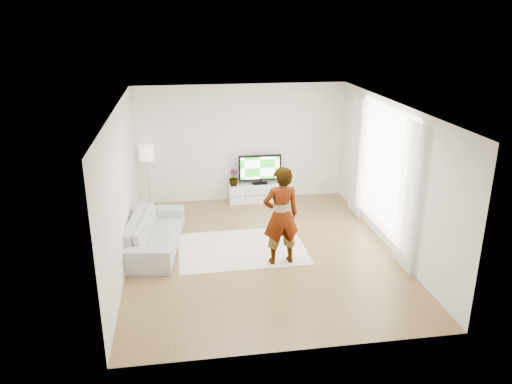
{
  "coord_description": "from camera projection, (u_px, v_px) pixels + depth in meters",
  "views": [
    {
      "loc": [
        -1.41,
        -8.51,
        4.31
      ],
      "look_at": [
        -0.04,
        0.4,
        1.09
      ],
      "focal_mm": 35.0,
      "sensor_mm": 36.0,
      "label": 1
    }
  ],
  "objects": [
    {
      "name": "curtain_near",
      "position": [
        409.0,
        197.0,
        8.53
      ],
      "size": [
        0.04,
        0.7,
        2.6
      ],
      "primitive_type": "cube",
      "color": "white",
      "rests_on": "floor"
    },
    {
      "name": "potted_plant",
      "position": [
        233.0,
        178.0,
        11.9
      ],
      "size": [
        0.28,
        0.28,
        0.39
      ],
      "primitive_type": "imported",
      "rotation": [
        0.0,
        0.0,
        0.36
      ],
      "color": "#3F7238",
      "rests_on": "media_console"
    },
    {
      "name": "wall_left",
      "position": [
        121.0,
        190.0,
        8.74
      ],
      "size": [
        0.02,
        6.0,
        2.8
      ],
      "primitive_type": "cube",
      "color": "silver",
      "rests_on": "floor"
    },
    {
      "name": "window",
      "position": [
        384.0,
        170.0,
        9.72
      ],
      "size": [
        0.01,
        2.6,
        2.5
      ],
      "primitive_type": "cube",
      "color": "white",
      "rests_on": "wall_right"
    },
    {
      "name": "ceiling",
      "position": [
        262.0,
        107.0,
        8.63
      ],
      "size": [
        6.0,
        6.0,
        0.0
      ],
      "primitive_type": "plane",
      "color": "white",
      "rests_on": "wall_back"
    },
    {
      "name": "sofa",
      "position": [
        155.0,
        232.0,
        9.62
      ],
      "size": [
        1.17,
        2.38,
        0.67
      ],
      "primitive_type": "imported",
      "rotation": [
        0.0,
        0.0,
        1.45
      ],
      "color": "#A7A8A3",
      "rests_on": "floor"
    },
    {
      "name": "game_console",
      "position": [
        287.0,
        179.0,
        12.12
      ],
      "size": [
        0.07,
        0.15,
        0.2
      ],
      "rotation": [
        0.0,
        0.0,
        -0.18
      ],
      "color": "white",
      "rests_on": "media_console"
    },
    {
      "name": "media_console",
      "position": [
        260.0,
        192.0,
        12.13
      ],
      "size": [
        1.52,
        0.43,
        0.43
      ],
      "color": "white",
      "rests_on": "floor"
    },
    {
      "name": "curtain_far",
      "position": [
        357.0,
        157.0,
        10.95
      ],
      "size": [
        0.04,
        0.7,
        2.6
      ],
      "primitive_type": "cube",
      "color": "white",
      "rests_on": "floor"
    },
    {
      "name": "television",
      "position": [
        260.0,
        168.0,
        11.96
      ],
      "size": [
        1.04,
        0.2,
        0.72
      ],
      "color": "black",
      "rests_on": "media_console"
    },
    {
      "name": "player",
      "position": [
        281.0,
        216.0,
        8.87
      ],
      "size": [
        0.71,
        0.51,
        1.83
      ],
      "primitive_type": "imported",
      "rotation": [
        0.0,
        0.0,
        3.25
      ],
      "color": "#334772",
      "rests_on": "rug"
    },
    {
      "name": "rug",
      "position": [
        242.0,
        249.0,
        9.7
      ],
      "size": [
        2.45,
        1.78,
        0.01
      ],
      "primitive_type": "cube",
      "rotation": [
        0.0,
        0.0,
        0.01
      ],
      "color": "white",
      "rests_on": "floor"
    },
    {
      "name": "floor_lamp",
      "position": [
        147.0,
        156.0,
        11.34
      ],
      "size": [
        0.33,
        0.33,
        1.5
      ],
      "color": "silver",
      "rests_on": "floor"
    },
    {
      "name": "wall_front",
      "position": [
        300.0,
        258.0,
        6.31
      ],
      "size": [
        5.0,
        0.02,
        2.8
      ],
      "primitive_type": "cube",
      "color": "silver",
      "rests_on": "floor"
    },
    {
      "name": "floor",
      "position": [
        261.0,
        252.0,
        9.57
      ],
      "size": [
        6.0,
        6.0,
        0.0
      ],
      "primitive_type": "plane",
      "color": "olive",
      "rests_on": "ground"
    },
    {
      "name": "wall_back",
      "position": [
        241.0,
        143.0,
        11.89
      ],
      "size": [
        5.0,
        0.02,
        2.8
      ],
      "primitive_type": "cube",
      "color": "silver",
      "rests_on": "floor"
    },
    {
      "name": "wall_right",
      "position": [
        391.0,
        177.0,
        9.46
      ],
      "size": [
        0.02,
        6.0,
        2.8
      ],
      "primitive_type": "cube",
      "color": "silver",
      "rests_on": "floor"
    }
  ]
}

